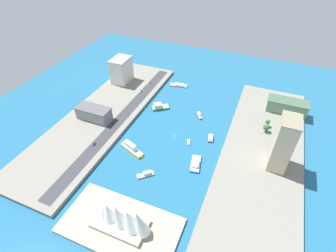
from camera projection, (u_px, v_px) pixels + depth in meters
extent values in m
plane|color=#23668E|center=(175.00, 135.00, 255.27)|extent=(440.00, 440.00, 0.00)
cube|color=gray|center=(261.00, 157.00, 229.41)|extent=(70.00, 240.00, 3.45)
cube|color=gray|center=(104.00, 114.00, 278.92)|extent=(70.00, 240.00, 3.45)
cube|color=#A89E89|center=(120.00, 225.00, 179.34)|extent=(83.80, 44.30, 2.00)
cube|color=#38383D|center=(122.00, 118.00, 271.10)|extent=(12.19, 228.00, 0.15)
cube|color=white|center=(189.00, 142.00, 245.76)|extent=(5.39, 7.56, 1.29)
cone|color=white|center=(188.00, 140.00, 248.77)|extent=(1.55, 1.55, 1.16)
cube|color=white|center=(189.00, 142.00, 244.65)|extent=(3.52, 4.42, 1.01)
cube|color=beige|center=(189.00, 142.00, 245.32)|extent=(5.17, 7.26, 0.10)
cylinder|color=silver|center=(189.00, 137.00, 242.22)|extent=(0.24, 0.24, 10.67)
cube|color=#999EA3|center=(145.00, 175.00, 214.57)|extent=(14.13, 13.27, 1.47)
cone|color=#999EA3|center=(137.00, 177.00, 212.64)|extent=(1.86, 1.86, 1.32)
cube|color=white|center=(147.00, 173.00, 213.72)|extent=(6.75, 6.47, 2.50)
cube|color=beige|center=(145.00, 174.00, 214.07)|extent=(13.56, 12.74, 0.10)
cube|color=#2D8C4C|center=(160.00, 108.00, 289.51)|extent=(20.36, 17.68, 2.39)
cone|color=#2D8C4C|center=(169.00, 106.00, 291.12)|extent=(2.99, 2.99, 2.15)
cube|color=white|center=(158.00, 105.00, 286.86)|extent=(10.77, 10.41, 4.38)
cube|color=beige|center=(160.00, 107.00, 288.71)|extent=(19.55, 16.97, 0.10)
cube|color=#1E284C|center=(211.00, 138.00, 250.14)|extent=(7.41, 12.38, 1.44)
cone|color=#1E284C|center=(211.00, 134.00, 254.86)|extent=(1.58, 1.58, 1.30)
cube|color=white|center=(211.00, 138.00, 247.67)|extent=(4.85, 6.18, 1.95)
cube|color=beige|center=(211.00, 138.00, 249.65)|extent=(7.11, 11.89, 0.10)
cube|color=red|center=(200.00, 116.00, 277.92)|extent=(9.08, 11.68, 1.63)
cone|color=red|center=(201.00, 119.00, 273.10)|extent=(2.03, 2.03, 1.47)
cube|color=white|center=(199.00, 114.00, 277.97)|extent=(4.94, 6.03, 2.28)
cube|color=beige|center=(200.00, 115.00, 277.37)|extent=(8.71, 11.22, 0.10)
cube|color=brown|center=(179.00, 85.00, 328.75)|extent=(23.89, 10.75, 1.11)
cone|color=brown|center=(170.00, 84.00, 330.87)|extent=(1.15, 1.15, 1.00)
cube|color=white|center=(179.00, 85.00, 327.68)|extent=(11.51, 7.21, 1.60)
cube|color=beige|center=(179.00, 85.00, 328.36)|extent=(22.94, 10.32, 0.10)
cube|color=blue|center=(196.00, 164.00, 223.89)|extent=(11.72, 21.10, 1.88)
cone|color=blue|center=(197.00, 155.00, 231.79)|extent=(1.97, 1.97, 1.69)
cube|color=white|center=(196.00, 164.00, 221.22)|extent=(7.02, 9.89, 2.51)
cube|color=beige|center=(196.00, 163.00, 223.26)|extent=(11.25, 20.26, 0.10)
cube|color=yellow|center=(132.00, 150.00, 237.05)|extent=(26.57, 15.44, 2.70)
cone|color=yellow|center=(142.00, 157.00, 229.72)|extent=(3.14, 3.14, 2.43)
cube|color=white|center=(130.00, 145.00, 235.59)|extent=(14.06, 8.71, 5.30)
cube|color=beige|center=(132.00, 149.00, 236.16)|extent=(25.50, 14.82, 0.10)
cube|color=gray|center=(94.00, 113.00, 266.36)|extent=(35.34, 15.73, 12.74)
cube|color=#59595C|center=(93.00, 108.00, 262.05)|extent=(36.76, 16.36, 0.80)
cube|color=silver|center=(121.00, 70.00, 322.61)|extent=(19.44, 26.94, 30.03)
cube|color=#9D9992|center=(120.00, 59.00, 312.79)|extent=(20.22, 28.02, 0.80)
cube|color=#C6B793|center=(283.00, 144.00, 204.73)|extent=(14.28, 21.04, 48.32)
cube|color=gray|center=(292.00, 120.00, 189.09)|extent=(14.85, 21.88, 0.80)
cube|color=slate|center=(287.00, 106.00, 275.96)|extent=(40.33, 16.93, 13.14)
cube|color=#47624A|center=(289.00, 101.00, 271.53)|extent=(41.94, 17.60, 0.80)
cylinder|color=black|center=(150.00, 84.00, 324.87)|extent=(0.28, 0.65, 0.64)
cylinder|color=black|center=(148.00, 84.00, 325.29)|extent=(0.28, 0.65, 0.64)
cylinder|color=black|center=(151.00, 83.00, 327.47)|extent=(0.28, 0.65, 0.64)
cylinder|color=black|center=(149.00, 82.00, 327.89)|extent=(0.28, 0.65, 0.64)
cube|color=yellow|center=(149.00, 83.00, 326.16)|extent=(2.05, 5.21, 0.88)
cube|color=#262D38|center=(150.00, 82.00, 325.89)|extent=(1.73, 2.94, 0.54)
cylinder|color=black|center=(94.00, 146.00, 237.37)|extent=(0.27, 0.65, 0.64)
cylinder|color=black|center=(92.00, 145.00, 237.84)|extent=(0.27, 0.65, 0.64)
cylinder|color=black|center=(96.00, 144.00, 239.68)|extent=(0.27, 0.65, 0.64)
cylinder|color=black|center=(94.00, 143.00, 240.15)|extent=(0.27, 0.65, 0.64)
cube|color=blue|center=(94.00, 144.00, 238.57)|extent=(2.13, 4.64, 0.78)
cube|color=#262D38|center=(94.00, 143.00, 238.29)|extent=(1.82, 2.62, 0.64)
cylinder|color=black|center=(141.00, 92.00, 309.70)|extent=(0.27, 0.65, 0.64)
cylinder|color=black|center=(140.00, 92.00, 310.11)|extent=(0.27, 0.65, 0.64)
cylinder|color=black|center=(142.00, 91.00, 312.19)|extent=(0.27, 0.65, 0.64)
cylinder|color=black|center=(141.00, 91.00, 312.60)|extent=(0.27, 0.65, 0.64)
cube|color=white|center=(141.00, 91.00, 310.93)|extent=(1.93, 4.99, 0.88)
cube|color=#262D38|center=(141.00, 91.00, 310.67)|extent=(1.64, 2.81, 0.48)
cylinder|color=black|center=(128.00, 116.00, 268.94)|extent=(0.18, 0.18, 5.50)
cube|color=black|center=(128.00, 114.00, 266.87)|extent=(0.36, 0.36, 1.00)
sphere|color=red|center=(128.00, 113.00, 266.65)|extent=(0.24, 0.24, 0.24)
sphere|color=yellow|center=(128.00, 114.00, 266.87)|extent=(0.24, 0.24, 0.24)
sphere|color=green|center=(128.00, 114.00, 267.09)|extent=(0.24, 0.24, 0.24)
cube|color=#BCAD93|center=(120.00, 223.00, 177.74)|extent=(38.94, 20.15, 3.00)
cone|color=white|center=(140.00, 223.00, 165.32)|extent=(13.96, 10.00, 22.36)
cone|color=white|center=(129.00, 220.00, 168.71)|extent=(15.26, 12.25, 19.32)
cone|color=white|center=(118.00, 215.00, 171.25)|extent=(13.43, 10.16, 19.08)
cone|color=white|center=(108.00, 212.00, 174.27)|extent=(10.81, 9.36, 16.20)
cone|color=white|center=(104.00, 212.00, 177.13)|extent=(9.90, 8.54, 11.28)
cylinder|color=brown|center=(267.00, 125.00, 258.72)|extent=(0.50, 0.50, 4.16)
sphere|color=#2D7233|center=(268.00, 122.00, 256.21)|extent=(4.67, 4.67, 4.67)
cylinder|color=brown|center=(265.00, 130.00, 252.83)|extent=(0.50, 0.50, 3.06)
sphere|color=#2D7233|center=(266.00, 127.00, 250.24)|extent=(6.36, 6.36, 6.36)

